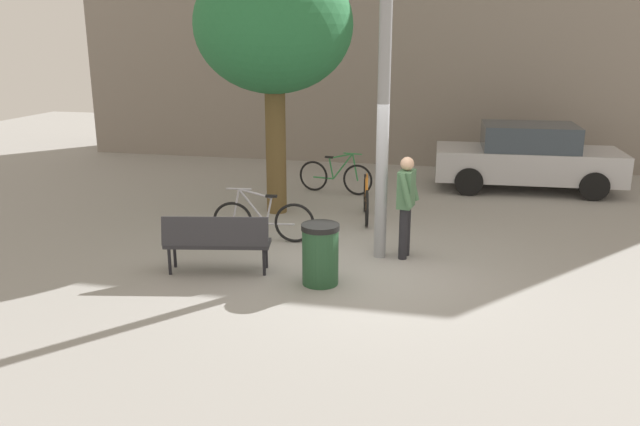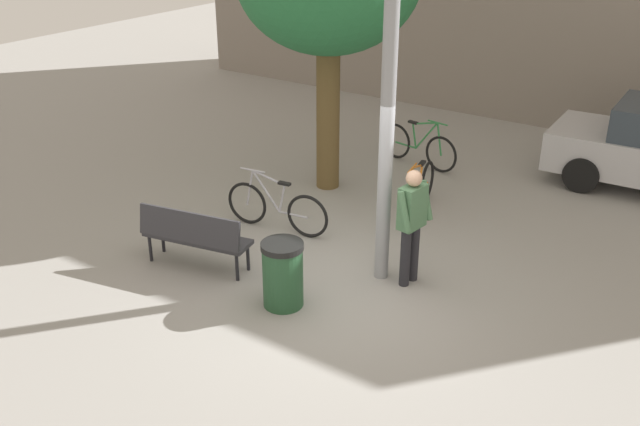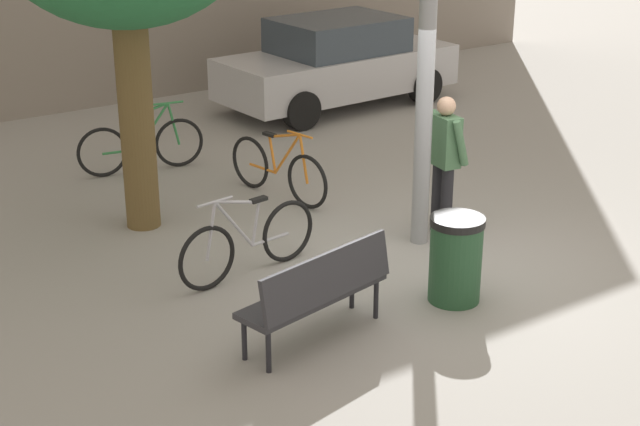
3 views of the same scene
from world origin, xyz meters
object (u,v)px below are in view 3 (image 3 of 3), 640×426
person_by_lamppost (444,156)px  bicycle_orange (278,170)px  park_bench (319,288)px  parked_car_silver (337,63)px  trash_bin (456,259)px  bicycle_green (142,145)px  bicycle_silver (248,242)px  lamppost (427,40)px

person_by_lamppost → bicycle_orange: 2.39m
park_bench → parked_car_silver: bearing=53.4°
bicycle_orange → trash_bin: bicycle_orange is taller
park_bench → bicycle_orange: size_ratio=0.93×
park_bench → bicycle_green: 5.52m
park_bench → trash_bin: bearing=-2.4°
trash_bin → bicycle_silver: bearing=129.7°
person_by_lamppost → trash_bin: person_by_lamppost is taller
bicycle_orange → parked_car_silver: size_ratio=0.42×
bicycle_silver → lamppost: bearing=-9.1°
lamppost → parked_car_silver: 6.34m
bicycle_orange → trash_bin: size_ratio=1.97×
bicycle_green → trash_bin: 5.61m
bicycle_orange → park_bench: bearing=-116.7°
park_bench → bicycle_orange: bicycle_orange is taller
parked_car_silver → trash_bin: parked_car_silver is taller
bicycle_green → parked_car_silver: size_ratio=0.42×
person_by_lamppost → bicycle_green: (-1.98, 4.10, -0.58)m
person_by_lamppost → parked_car_silver: person_by_lamppost is taller
bicycle_silver → parked_car_silver: parked_car_silver is taller
person_by_lamppost → bicycle_green: 4.59m
park_bench → bicycle_silver: bicycle_silver is taller
bicycle_orange → parked_car_silver: bearing=45.1°
park_bench → parked_car_silver: 8.47m
person_by_lamppost → trash_bin: 1.88m
bicycle_orange → parked_car_silver: 4.70m
person_by_lamppost → parked_car_silver: (2.34, 5.43, -0.19)m
park_bench → parked_car_silver: parked_car_silver is taller
bicycle_orange → bicycle_green: bearing=117.1°
bicycle_silver → person_by_lamppost: bearing=-6.1°
person_by_lamppost → trash_bin: (-1.09, -1.44, -0.51)m
lamppost → park_bench: 3.22m
lamppost → bicycle_orange: size_ratio=2.50×
trash_bin → park_bench: bearing=177.6°
lamppost → person_by_lamppost: 1.46m
bicycle_orange → trash_bin: bearing=-92.0°
bicycle_green → bicycle_orange: same height
parked_car_silver → lamppost: bearing=-116.5°
park_bench → bicycle_silver: bearing=83.0°
bicycle_silver → trash_bin: 2.23m
parked_car_silver → bicycle_silver: bearing=-133.2°
trash_bin → lamppost: bearing=63.3°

